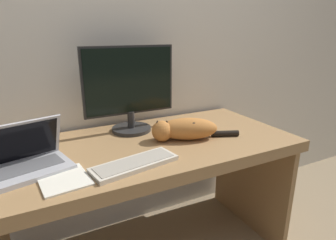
# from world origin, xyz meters

# --- Properties ---
(wall_back) EXTENTS (6.40, 0.06, 2.60)m
(wall_back) POSITION_xyz_m (0.00, 0.79, 1.30)
(wall_back) COLOR silver
(wall_back) RESTS_ON ground_plane
(desk) EXTENTS (1.54, 0.73, 0.73)m
(desk) POSITION_xyz_m (0.00, 0.36, 0.59)
(desk) COLOR #A37A4C
(desk) RESTS_ON ground_plane
(monitor) EXTENTS (0.52, 0.22, 0.48)m
(monitor) POSITION_xyz_m (-0.01, 0.58, 0.98)
(monitor) COLOR #282828
(monitor) RESTS_ON desk
(laptop) EXTENTS (0.35, 0.28, 0.21)m
(laptop) POSITION_xyz_m (-0.55, 0.31, 0.78)
(laptop) COLOR #B7B7BC
(laptop) RESTS_ON desk
(external_keyboard) EXTENTS (0.39, 0.19, 0.02)m
(external_keyboard) POSITION_xyz_m (-0.15, 0.14, 0.75)
(external_keyboard) COLOR beige
(external_keyboard) RESTS_ON desk
(cat) EXTENTS (0.46, 0.24, 0.12)m
(cat) POSITION_xyz_m (0.19, 0.32, 0.79)
(cat) COLOR #C67A38
(cat) RESTS_ON desk
(paper_notepad) EXTENTS (0.20, 0.22, 0.01)m
(paper_notepad) POSITION_xyz_m (-0.44, 0.16, 0.74)
(paper_notepad) COLOR white
(paper_notepad) RESTS_ON desk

